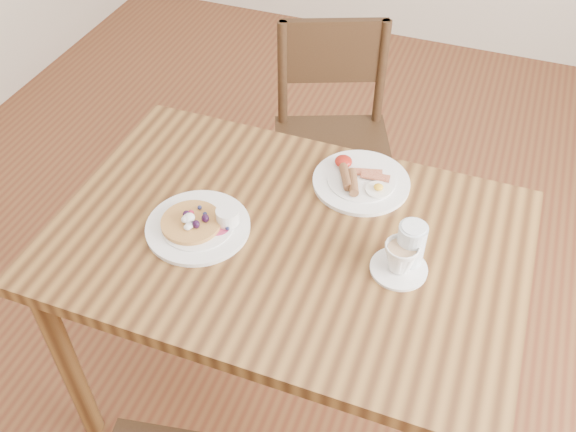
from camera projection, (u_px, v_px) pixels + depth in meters
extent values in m
plane|color=brown|center=(288.00, 390.00, 2.16)|extent=(5.00, 5.00, 0.00)
cube|color=brown|center=(288.00, 241.00, 1.65)|extent=(1.20, 0.80, 0.04)
cylinder|color=brown|center=(68.00, 365.00, 1.82)|extent=(0.06, 0.06, 0.71)
cylinder|color=brown|center=(487.00, 293.00, 2.01)|extent=(0.06, 0.06, 0.71)
cylinder|color=brown|center=(179.00, 210.00, 2.28)|extent=(0.06, 0.06, 0.71)
cube|color=#322212|center=(333.00, 153.00, 2.36)|extent=(0.55, 0.55, 0.04)
cylinder|color=#322212|center=(285.00, 234.00, 2.39)|extent=(0.04, 0.04, 0.43)
cylinder|color=#322212|center=(381.00, 232.00, 2.39)|extent=(0.04, 0.04, 0.43)
cylinder|color=#322212|center=(283.00, 171.00, 2.65)|extent=(0.04, 0.04, 0.43)
cylinder|color=#322212|center=(370.00, 170.00, 2.65)|extent=(0.04, 0.04, 0.43)
cylinder|color=#322212|center=(381.00, 75.00, 2.34)|extent=(0.04, 0.04, 0.43)
cylinder|color=#322212|center=(282.00, 77.00, 2.33)|extent=(0.04, 0.04, 0.43)
cube|color=#322212|center=(333.00, 51.00, 2.28)|extent=(0.36, 0.17, 0.24)
cylinder|color=white|center=(198.00, 227.00, 1.65)|extent=(0.27, 0.27, 0.01)
cylinder|color=white|center=(198.00, 225.00, 1.65)|extent=(0.19, 0.19, 0.01)
cylinder|color=#B22D59|center=(217.00, 226.00, 1.64)|extent=(0.07, 0.07, 0.00)
cylinder|color=#C68C47|center=(191.00, 222.00, 1.64)|extent=(0.16, 0.16, 0.01)
ellipsoid|color=white|center=(188.00, 218.00, 1.63)|extent=(0.03, 0.03, 0.02)
ellipsoid|color=white|center=(189.00, 227.00, 1.61)|extent=(0.02, 0.02, 0.01)
cylinder|color=white|center=(228.00, 216.00, 1.64)|extent=(0.06, 0.06, 0.04)
cylinder|color=#591E07|center=(227.00, 212.00, 1.63)|extent=(0.05, 0.05, 0.00)
sphere|color=black|center=(204.00, 217.00, 1.63)|extent=(0.02, 0.02, 0.02)
sphere|color=#1E234C|center=(207.00, 212.00, 1.65)|extent=(0.01, 0.01, 0.01)
sphere|color=#1E234C|center=(200.00, 207.00, 1.67)|extent=(0.01, 0.01, 0.01)
sphere|color=#B21938|center=(192.00, 212.00, 1.65)|extent=(0.02, 0.02, 0.02)
sphere|color=black|center=(186.00, 216.00, 1.64)|extent=(0.02, 0.02, 0.02)
sphere|color=#1E234C|center=(188.00, 224.00, 1.62)|extent=(0.01, 0.01, 0.01)
sphere|color=black|center=(199.00, 220.00, 1.63)|extent=(0.02, 0.02, 0.02)
sphere|color=#1E234C|center=(213.00, 241.00, 1.59)|extent=(0.01, 0.01, 0.01)
sphere|color=#B21938|center=(225.00, 232.00, 1.62)|extent=(0.01, 0.01, 0.01)
sphere|color=black|center=(229.00, 220.00, 1.64)|extent=(0.02, 0.02, 0.02)
sphere|color=#1E234C|center=(226.00, 211.00, 1.67)|extent=(0.01, 0.01, 0.01)
cylinder|color=white|center=(361.00, 182.00, 1.78)|extent=(0.27, 0.27, 0.01)
cylinder|color=white|center=(361.00, 180.00, 1.77)|extent=(0.19, 0.19, 0.01)
cylinder|color=brown|center=(346.00, 177.00, 1.76)|extent=(0.06, 0.10, 0.03)
cylinder|color=brown|center=(353.00, 182.00, 1.74)|extent=(0.06, 0.10, 0.03)
cube|color=maroon|center=(368.00, 172.00, 1.79)|extent=(0.08, 0.04, 0.01)
cube|color=maroon|center=(375.00, 176.00, 1.77)|extent=(0.08, 0.03, 0.01)
cylinder|color=white|center=(378.00, 190.00, 1.74)|extent=(0.07, 0.07, 0.00)
ellipsoid|color=yellow|center=(378.00, 187.00, 1.73)|extent=(0.03, 0.03, 0.01)
ellipsoid|color=#A5190F|center=(343.00, 161.00, 1.80)|extent=(0.05, 0.05, 0.03)
cylinder|color=white|center=(399.00, 269.00, 1.55)|extent=(0.14, 0.14, 0.01)
imported|color=white|center=(401.00, 257.00, 1.52)|extent=(0.12, 0.12, 0.08)
cylinder|color=tan|center=(402.00, 249.00, 1.50)|extent=(0.07, 0.07, 0.00)
cylinder|color=silver|center=(411.00, 245.00, 1.53)|extent=(0.07, 0.07, 0.12)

